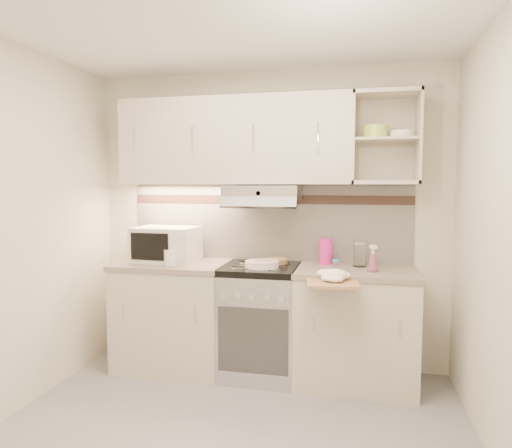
{
  "coord_description": "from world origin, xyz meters",
  "views": [
    {
      "loc": [
        0.73,
        -2.44,
        1.54
      ],
      "look_at": [
        -0.01,
        0.95,
        1.25
      ],
      "focal_mm": 32.0,
      "sensor_mm": 36.0,
      "label": 1
    }
  ],
  "objects_px": {
    "pink_pitcher": "(326,251)",
    "cutting_board": "(332,283)",
    "plate_stack": "(262,264)",
    "microwave": "(166,244)",
    "spray_bottle": "(373,260)",
    "electric_range": "(261,320)",
    "glass_jar": "(360,254)",
    "watering_can": "(172,256)"
  },
  "relations": [
    {
      "from": "pink_pitcher",
      "to": "cutting_board",
      "type": "distance_m",
      "value": 0.6
    },
    {
      "from": "plate_stack",
      "to": "cutting_board",
      "type": "bearing_deg",
      "value": -30.1
    },
    {
      "from": "microwave",
      "to": "spray_bottle",
      "type": "distance_m",
      "value": 1.7
    },
    {
      "from": "electric_range",
      "to": "glass_jar",
      "type": "bearing_deg",
      "value": 8.74
    },
    {
      "from": "watering_can",
      "to": "pink_pitcher",
      "type": "distance_m",
      "value": 1.25
    },
    {
      "from": "electric_range",
      "to": "glass_jar",
      "type": "distance_m",
      "value": 0.96
    },
    {
      "from": "watering_can",
      "to": "spray_bottle",
      "type": "distance_m",
      "value": 1.58
    },
    {
      "from": "pink_pitcher",
      "to": "glass_jar",
      "type": "height_order",
      "value": "pink_pitcher"
    },
    {
      "from": "cutting_board",
      "to": "electric_range",
      "type": "bearing_deg",
      "value": 138.1
    },
    {
      "from": "electric_range",
      "to": "watering_can",
      "type": "bearing_deg",
      "value": -170.22
    },
    {
      "from": "spray_bottle",
      "to": "cutting_board",
      "type": "height_order",
      "value": "spray_bottle"
    },
    {
      "from": "plate_stack",
      "to": "cutting_board",
      "type": "height_order",
      "value": "plate_stack"
    },
    {
      "from": "pink_pitcher",
      "to": "microwave",
      "type": "bearing_deg",
      "value": -158.49
    },
    {
      "from": "microwave",
      "to": "watering_can",
      "type": "distance_m",
      "value": 0.22
    },
    {
      "from": "pink_pitcher",
      "to": "cutting_board",
      "type": "relative_size",
      "value": 0.6
    },
    {
      "from": "watering_can",
      "to": "pink_pitcher",
      "type": "height_order",
      "value": "pink_pitcher"
    },
    {
      "from": "microwave",
      "to": "plate_stack",
      "type": "relative_size",
      "value": 1.99
    },
    {
      "from": "electric_range",
      "to": "watering_can",
      "type": "xyz_separation_m",
      "value": [
        -0.71,
        -0.12,
        0.52
      ]
    },
    {
      "from": "microwave",
      "to": "glass_jar",
      "type": "bearing_deg",
      "value": 5.29
    },
    {
      "from": "plate_stack",
      "to": "pink_pitcher",
      "type": "relative_size",
      "value": 1.27
    },
    {
      "from": "glass_jar",
      "to": "spray_bottle",
      "type": "xyz_separation_m",
      "value": [
        0.1,
        -0.19,
        -0.02
      ]
    },
    {
      "from": "plate_stack",
      "to": "pink_pitcher",
      "type": "bearing_deg",
      "value": 27.78
    },
    {
      "from": "microwave",
      "to": "watering_can",
      "type": "xyz_separation_m",
      "value": [
        0.12,
        -0.17,
        -0.08
      ]
    },
    {
      "from": "spray_bottle",
      "to": "cutting_board",
      "type": "distance_m",
      "value": 0.44
    },
    {
      "from": "electric_range",
      "to": "plate_stack",
      "type": "height_order",
      "value": "plate_stack"
    },
    {
      "from": "microwave",
      "to": "plate_stack",
      "type": "bearing_deg",
      "value": -5.0
    },
    {
      "from": "pink_pitcher",
      "to": "electric_range",
      "type": "bearing_deg",
      "value": -144.16
    },
    {
      "from": "watering_can",
      "to": "spray_bottle",
      "type": "bearing_deg",
      "value": 19.42
    },
    {
      "from": "electric_range",
      "to": "microwave",
      "type": "xyz_separation_m",
      "value": [
        -0.83,
        0.05,
        0.59
      ]
    },
    {
      "from": "watering_can",
      "to": "glass_jar",
      "type": "bearing_deg",
      "value": 26.83
    },
    {
      "from": "microwave",
      "to": "spray_bottle",
      "type": "relative_size",
      "value": 2.48
    },
    {
      "from": "watering_can",
      "to": "spray_bottle",
      "type": "xyz_separation_m",
      "value": [
        1.58,
        0.05,
        0.01
      ]
    },
    {
      "from": "glass_jar",
      "to": "cutting_board",
      "type": "distance_m",
      "value": 0.56
    },
    {
      "from": "microwave",
      "to": "pink_pitcher",
      "type": "distance_m",
      "value": 1.34
    },
    {
      "from": "glass_jar",
      "to": "cutting_board",
      "type": "bearing_deg",
      "value": -109.81
    },
    {
      "from": "pink_pitcher",
      "to": "glass_jar",
      "type": "bearing_deg",
      "value": 2.32
    },
    {
      "from": "plate_stack",
      "to": "spray_bottle",
      "type": "relative_size",
      "value": 1.24
    },
    {
      "from": "electric_range",
      "to": "spray_bottle",
      "type": "distance_m",
      "value": 1.02
    },
    {
      "from": "electric_range",
      "to": "spray_bottle",
      "type": "xyz_separation_m",
      "value": [
        0.87,
        -0.07,
        0.53
      ]
    },
    {
      "from": "pink_pitcher",
      "to": "spray_bottle",
      "type": "relative_size",
      "value": 0.98
    },
    {
      "from": "plate_stack",
      "to": "cutting_board",
      "type": "xyz_separation_m",
      "value": [
        0.56,
        -0.33,
        -0.06
      ]
    },
    {
      "from": "electric_range",
      "to": "pink_pitcher",
      "type": "bearing_deg",
      "value": 20.07
    }
  ]
}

